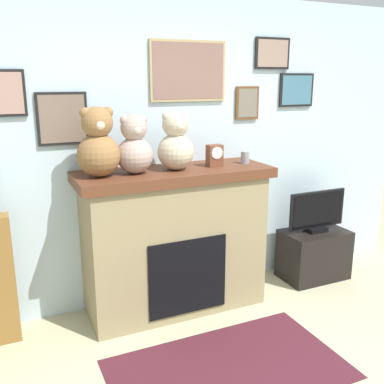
# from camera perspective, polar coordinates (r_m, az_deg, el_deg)

# --- Properties ---
(back_wall) EXTENTS (5.20, 0.15, 2.60)m
(back_wall) POSITION_cam_1_polar(r_m,az_deg,el_deg) (3.82, -3.58, 5.31)
(back_wall) COLOR silver
(back_wall) RESTS_ON ground_plane
(fireplace) EXTENTS (1.59, 0.59, 1.21)m
(fireplace) POSITION_cam_1_polar(r_m,az_deg,el_deg) (3.68, -2.24, -6.23)
(fireplace) COLOR #90805B
(fireplace) RESTS_ON ground_plane
(tv_stand) EXTENTS (0.64, 0.40, 0.48)m
(tv_stand) POSITION_cam_1_polar(r_m,az_deg,el_deg) (4.52, 15.54, -7.80)
(tv_stand) COLOR black
(tv_stand) RESTS_ON ground_plane
(television) EXTENTS (0.62, 0.14, 0.40)m
(television) POSITION_cam_1_polar(r_m,az_deg,el_deg) (4.37, 15.94, -2.52)
(television) COLOR black
(television) RESTS_ON tv_stand
(area_rug) EXTENTS (1.59, 0.92, 0.01)m
(area_rug) POSITION_cam_1_polar(r_m,az_deg,el_deg) (3.22, 4.76, -21.94)
(area_rug) COLOR #491B26
(area_rug) RESTS_ON ground_plane
(candle_jar) EXTENTS (0.07, 0.07, 0.10)m
(candle_jar) POSITION_cam_1_polar(r_m,az_deg,el_deg) (3.78, 6.91, 4.49)
(candle_jar) COLOR gray
(candle_jar) RESTS_ON fireplace
(mantel_clock) EXTENTS (0.12, 0.09, 0.18)m
(mantel_clock) POSITION_cam_1_polar(r_m,az_deg,el_deg) (3.63, 2.96, 4.78)
(mantel_clock) COLOR brown
(mantel_clock) RESTS_ON fireplace
(teddy_bear_brown) EXTENTS (0.32, 0.32, 0.51)m
(teddy_bear_brown) POSITION_cam_1_polar(r_m,az_deg,el_deg) (3.28, -12.10, 5.92)
(teddy_bear_brown) COLOR olive
(teddy_bear_brown) RESTS_ON fireplace
(teddy_bear_grey) EXTENTS (0.28, 0.28, 0.45)m
(teddy_bear_grey) POSITION_cam_1_polar(r_m,az_deg,el_deg) (3.36, -7.49, 5.79)
(teddy_bear_grey) COLOR #A99288
(teddy_bear_grey) RESTS_ON fireplace
(teddy_bear_cream) EXTENTS (0.29, 0.29, 0.47)m
(teddy_bear_cream) POSITION_cam_1_polar(r_m,az_deg,el_deg) (3.47, -2.15, 6.31)
(teddy_bear_cream) COLOR #BFB295
(teddy_bear_cream) RESTS_ON fireplace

